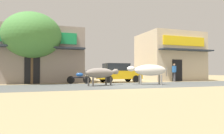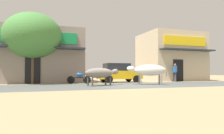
# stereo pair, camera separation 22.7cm
# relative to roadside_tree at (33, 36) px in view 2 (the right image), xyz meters

# --- Properties ---
(ground) EXTENTS (80.00, 80.00, 0.00)m
(ground) POSITION_rel_roadside_tree_xyz_m (5.97, -3.88, -3.68)
(ground) COLOR #99875E
(asphalt_road) EXTENTS (72.00, 5.48, 0.00)m
(asphalt_road) POSITION_rel_roadside_tree_xyz_m (5.97, -3.88, -3.68)
(asphalt_road) COLOR #505351
(asphalt_road) RESTS_ON ground
(storefront_left_cafe) EXTENTS (7.04, 5.92, 4.58)m
(storefront_left_cafe) POSITION_rel_roadside_tree_xyz_m (0.54, 2.43, -1.39)
(storefront_left_cafe) COLOR gray
(storefront_left_cafe) RESTS_ON ground
(storefront_right_club) EXTENTS (6.05, 5.92, 5.05)m
(storefront_right_club) POSITION_rel_roadside_tree_xyz_m (13.93, 2.43, -1.16)
(storefront_right_club) COLOR beige
(storefront_right_club) RESTS_ON ground
(roadside_tree) EXTENTS (4.34, 4.34, 5.43)m
(roadside_tree) POSITION_rel_roadside_tree_xyz_m (0.00, 0.00, 0.00)
(roadside_tree) COLOR brown
(roadside_tree) RESTS_ON ground
(parked_hatchback_car) EXTENTS (3.77, 1.89, 1.64)m
(parked_hatchback_car) POSITION_rel_roadside_tree_xyz_m (7.03, 0.06, -2.84)
(parked_hatchback_car) COLOR gold
(parked_hatchback_car) RESTS_ON ground
(parked_motorcycle) EXTENTS (1.77, 0.50, 1.04)m
(parked_motorcycle) POSITION_rel_roadside_tree_xyz_m (3.40, -1.14, -3.22)
(parked_motorcycle) COLOR black
(parked_motorcycle) RESTS_ON ground
(cow_near_brown) EXTENTS (2.72, 1.46, 1.16)m
(cow_near_brown) POSITION_rel_roadside_tree_xyz_m (4.36, -3.71, -2.86)
(cow_near_brown) COLOR slate
(cow_near_brown) RESTS_ON ground
(cow_far_dark) EXTENTS (2.83, 1.18, 1.42)m
(cow_far_dark) POSITION_rel_roadside_tree_xyz_m (7.93, -3.78, -2.67)
(cow_far_dark) COLOR silver
(cow_far_dark) RESTS_ON ground
(pedestrian_by_shop) EXTENTS (0.47, 0.61, 1.68)m
(pedestrian_by_shop) POSITION_rel_roadside_tree_xyz_m (12.30, -0.67, -2.69)
(pedestrian_by_shop) COLOR #3F3F47
(pedestrian_by_shop) RESTS_ON ground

